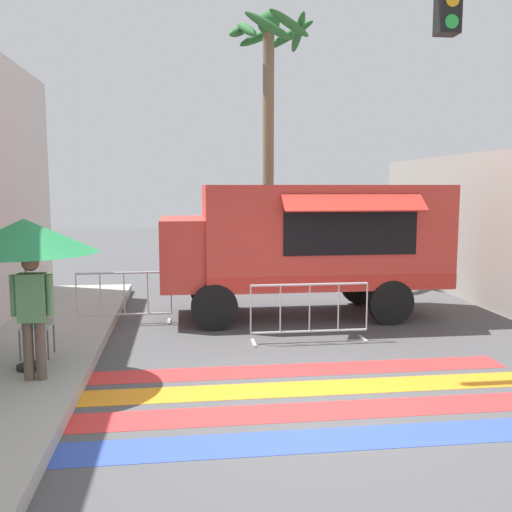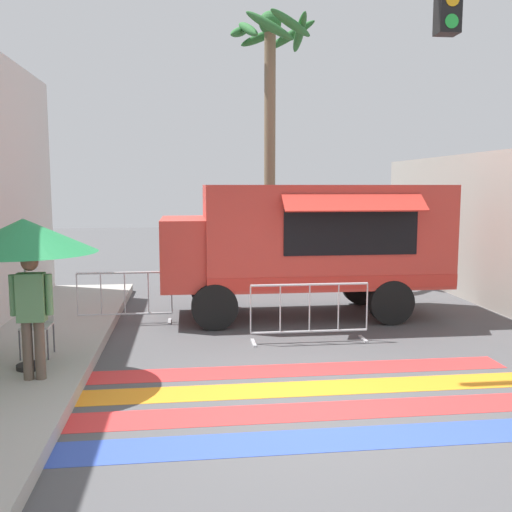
{
  "view_description": "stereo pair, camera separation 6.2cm",
  "coord_description": "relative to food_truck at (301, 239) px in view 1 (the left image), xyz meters",
  "views": [
    {
      "loc": [
        -1.48,
        -6.45,
        2.65
      ],
      "look_at": [
        -0.27,
        3.04,
        1.46
      ],
      "focal_mm": 40.0,
      "sensor_mm": 36.0,
      "label": 1
    },
    {
      "loc": [
        -1.42,
        -6.46,
        2.65
      ],
      "look_at": [
        -0.27,
        3.04,
        1.46
      ],
      "focal_mm": 40.0,
      "sensor_mm": 36.0,
      "label": 2
    }
  ],
  "objects": [
    {
      "name": "palm_tree",
      "position": [
        -0.01,
        4.3,
        3.72
      ],
      "size": [
        2.5,
        2.45,
        7.22
      ],
      "color": "#7A664C",
      "rests_on": "ground_plane"
    },
    {
      "name": "vendor_person",
      "position": [
        -4.27,
        -3.89,
        -0.48
      ],
      "size": [
        0.53,
        0.21,
        1.62
      ],
      "rotation": [
        0.0,
        0.0,
        0.21
      ],
      "color": "brown",
      "rests_on": "sidewalk_left"
    },
    {
      "name": "crosswalk_painted",
      "position": [
        -0.88,
        -4.56,
        -1.57
      ],
      "size": [
        6.4,
        2.84,
        0.01
      ],
      "color": "#334FB2",
      "rests_on": "ground_plane"
    },
    {
      "name": "traffic_signal_pole",
      "position": [
        2.14,
        -3.02,
        2.66
      ],
      "size": [
        4.6,
        0.29,
        6.21
      ],
      "color": "#515456",
      "rests_on": "ground_plane"
    },
    {
      "name": "food_truck",
      "position": [
        0.0,
        0.0,
        0.0
      ],
      "size": [
        5.63,
        2.53,
        2.66
      ],
      "color": "#D13D33",
      "rests_on": "ground_plane"
    },
    {
      "name": "ground_plane",
      "position": [
        -0.88,
        -4.79,
        -1.58
      ],
      "size": [
        60.0,
        60.0,
        0.0
      ],
      "primitive_type": "plane",
      "color": "#4C4C4F"
    },
    {
      "name": "barricade_front",
      "position": [
        -0.26,
        -1.97,
        -1.08
      ],
      "size": [
        2.04,
        0.44,
        1.01
      ],
      "color": "#B7BABF",
      "rests_on": "ground_plane"
    },
    {
      "name": "folding_chair",
      "position": [
        -4.49,
        -2.78,
        -0.86
      ],
      "size": [
        0.41,
        0.41,
        0.89
      ],
      "rotation": [
        0.0,
        0.0,
        -0.37
      ],
      "color": "#4C4C51",
      "rests_on": "sidewalk_left"
    },
    {
      "name": "barricade_side",
      "position": [
        -3.51,
        -0.26,
        -1.08
      ],
      "size": [
        1.81,
        0.44,
        1.01
      ],
      "color": "#B7BABF",
      "rests_on": "ground_plane"
    },
    {
      "name": "patio_umbrella",
      "position": [
        -4.45,
        -3.44,
        0.41
      ],
      "size": [
        1.91,
        1.91,
        2.04
      ],
      "color": "black",
      "rests_on": "sidewalk_left"
    }
  ]
}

